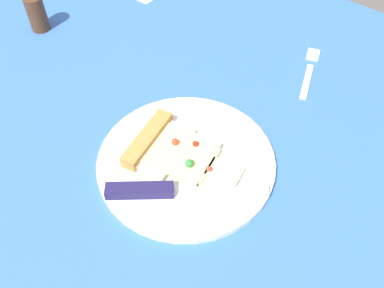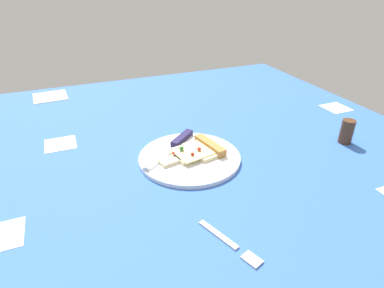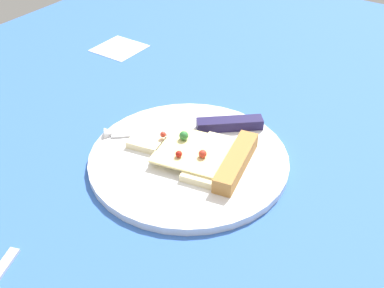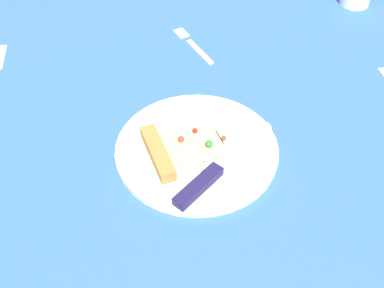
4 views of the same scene
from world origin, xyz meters
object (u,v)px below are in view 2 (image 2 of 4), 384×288
at_px(pizza_slice, 197,151).
at_px(napkin, 50,96).
at_px(knife, 174,145).
at_px(fork, 232,244).
at_px(pepper_shaker, 347,132).
at_px(plate, 190,157).

bearing_deg(pizza_slice, napkin, 17.71).
xyz_separation_m(knife, fork, (-0.02, -0.39, -0.01)).
relative_size(pizza_slice, fork, 1.24).
bearing_deg(napkin, knife, -61.77).
bearing_deg(pepper_shaker, plate, 169.74).
xyz_separation_m(plate, napkin, (-0.35, 0.68, -0.00)).
xyz_separation_m(knife, napkin, (-0.33, 0.61, -0.02)).
distance_m(pizza_slice, pepper_shaker, 0.46).
distance_m(pizza_slice, knife, 0.08).
bearing_deg(plate, knife, 109.37).
bearing_deg(fork, napkin, -93.11).
height_order(pizza_slice, fork, pizza_slice).
height_order(plate, napkin, plate).
bearing_deg(plate, napkin, 117.45).
distance_m(pizza_slice, fork, 0.34).
height_order(pizza_slice, pepper_shaker, pepper_shaker).
height_order(pepper_shaker, napkin, pepper_shaker).
bearing_deg(pepper_shaker, fork, -155.18).
distance_m(knife, napkin, 0.70).
xyz_separation_m(plate, pizza_slice, (0.03, 0.01, 0.01)).
bearing_deg(knife, fork, 136.73).
distance_m(plate, knife, 0.07).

